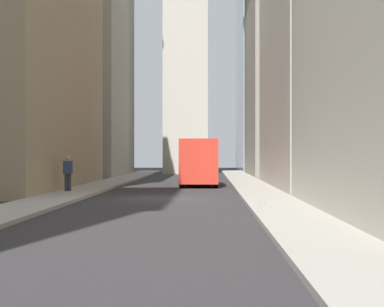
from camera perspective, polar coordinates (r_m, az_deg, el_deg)
The scene contains 9 objects.
ground_plane at distance 29.19m, azimuth -2.44°, elevation -3.89°, with size 135.00×135.00×0.00m, color #302D30.
sidewalk_right at distance 29.83m, azimuth -11.12°, elevation -3.67°, with size 90.00×2.20×0.14m, color #A8A399.
sidewalk_left at distance 29.23m, azimuth 6.41°, elevation -3.75°, with size 90.00×2.20×0.14m, color #A8A399.
building_left_far at distance 60.57m, azimuth 9.70°, elevation 7.81°, with size 15.62×10.50×20.48m.
building_right_far at distance 62.04m, azimuth -10.52°, elevation 12.41°, with size 15.80×10.50×30.68m.
delivery_truck at distance 40.57m, azimuth 0.63°, elevation -0.76°, with size 6.46×2.25×2.84m.
sedan_silver at distance 53.06m, azimuth 0.83°, elevation -1.45°, with size 4.30×1.78×1.42m.
pedestrian at distance 33.17m, azimuth -10.63°, elevation -1.55°, with size 0.26×0.44×1.74m.
discarded_bottle at distance 22.47m, azimuth 6.41°, elevation -4.40°, with size 0.07×0.07×0.27m.
Camera 1 is at (-29.06, -1.98, 1.95)m, focal length 62.01 mm.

